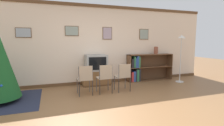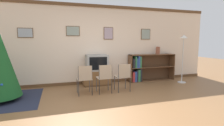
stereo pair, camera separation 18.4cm
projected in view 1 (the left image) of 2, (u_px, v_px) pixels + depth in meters
ground_plane at (117, 108)px, 3.83m from camera, size 24.00×24.00×0.00m
wall_back at (91, 45)px, 5.98m from camera, size 9.08×0.11×2.70m
tv_console at (96, 78)px, 5.86m from camera, size 0.94×0.47×0.49m
television at (96, 63)px, 5.79m from camera, size 0.70×0.46×0.53m
folding_chair_left at (85, 78)px, 4.71m from camera, size 0.40×0.40×0.82m
folding_chair_center at (105, 77)px, 4.90m from camera, size 0.40×0.40×0.82m
folding_chair_right at (123, 76)px, 5.09m from camera, size 0.40×0.40×0.82m
bookshelf at (143, 68)px, 6.50m from camera, size 1.79×0.36×0.99m
vase at (156, 50)px, 6.59m from camera, size 0.15×0.15×0.28m
standing_lamp at (181, 46)px, 6.18m from camera, size 0.28×0.28×1.69m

